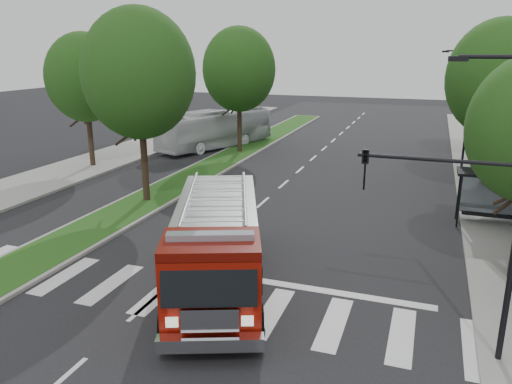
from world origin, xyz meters
TOP-DOWN VIEW (x-y plane):
  - ground at (0.00, 0.00)m, footprint 140.00×140.00m
  - sidewalk_left at (-14.50, 10.00)m, footprint 5.00×80.00m
  - median at (-6.00, 18.00)m, footprint 3.00×50.00m
  - bus_shelter at (11.20, 8.15)m, footprint 3.20×1.60m
  - tree_right_mid at (11.50, 14.00)m, footprint 5.60×5.60m
  - tree_right_far at (11.50, 24.00)m, footprint 5.00×5.00m
  - tree_median_near at (-6.00, 6.00)m, footprint 5.80×5.80m
  - tree_median_far at (-6.00, 20.00)m, footprint 5.60×5.60m
  - tree_left_mid at (-14.00, 12.00)m, footprint 5.20×5.20m
  - streetlight_right_near at (9.61, -3.50)m, footprint 4.08×0.22m
  - streetlight_right_far at (10.35, 20.00)m, footprint 2.11×0.20m
  - fire_engine at (1.64, -1.86)m, footprint 6.01×9.77m
  - city_bus at (-8.66, 21.49)m, footprint 6.65×11.40m

SIDE VIEW (x-z plane):
  - ground at x=0.00m, z-range 0.00..0.00m
  - sidewalk_left at x=-14.50m, z-range 0.00..0.15m
  - median at x=-6.00m, z-range 0.00..0.16m
  - fire_engine at x=1.64m, z-range -0.07..3.19m
  - city_bus at x=-8.66m, z-range 0.00..3.13m
  - bus_shelter at x=11.20m, z-range 0.73..3.34m
  - streetlight_right_far at x=10.35m, z-range 0.48..8.48m
  - streetlight_right_near at x=9.61m, z-range 0.67..8.67m
  - tree_right_far at x=11.50m, z-range 1.47..10.20m
  - tree_left_mid at x=-14.00m, z-range 1.58..10.74m
  - tree_right_mid at x=11.50m, z-range 1.63..11.35m
  - tree_median_far at x=-6.00m, z-range 1.63..11.35m
  - tree_median_near at x=-6.00m, z-range 1.73..11.89m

